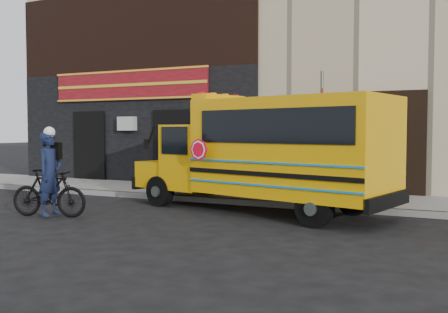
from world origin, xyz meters
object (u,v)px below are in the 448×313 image
at_px(bicycle, 49,193).
at_px(cyclist, 50,176).
at_px(school_bus, 269,151).
at_px(sign_pole, 322,135).

distance_m(bicycle, cyclist, 0.42).
distance_m(school_bus, cyclist, 5.16).
distance_m(school_bus, sign_pole, 1.43).
relative_size(school_bus, sign_pole, 2.08).
bearing_deg(cyclist, school_bus, -63.04).
height_order(school_bus, bicycle, school_bus).
height_order(sign_pole, cyclist, sign_pole).
bearing_deg(school_bus, bicycle, -148.67).
relative_size(sign_pole, bicycle, 1.88).
relative_size(bicycle, cyclist, 0.96).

